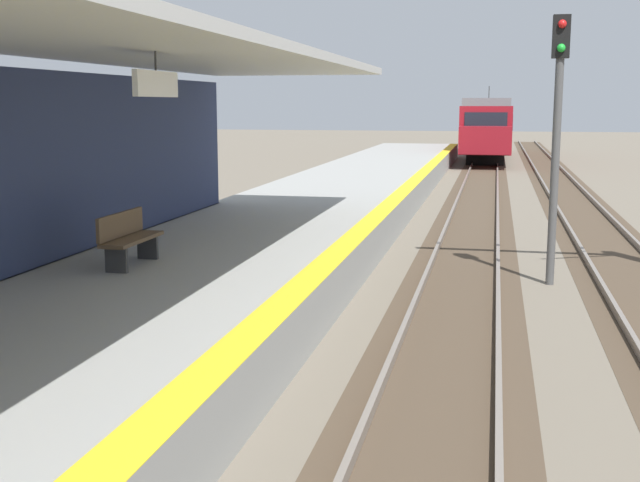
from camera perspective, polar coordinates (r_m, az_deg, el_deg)
name	(u,v)px	position (r m, az deg, el deg)	size (l,w,h in m)	color
station_platform	(241,258)	(16.65, -5.53, -1.20)	(5.00, 80.00, 0.91)	#999993
track_pair_nearest_platform	(467,251)	(19.90, 10.23, -0.72)	(2.34, 120.00, 0.16)	#4C3D2D
track_pair_middle	(616,257)	(20.09, 19.96, -1.05)	(2.34, 120.00, 0.16)	#4C3D2D
approaching_train	(487,125)	(54.95, 11.60, 7.93)	(2.93, 19.60, 4.76)	maroon
rail_signal_post	(557,122)	(16.51, 16.21, 7.96)	(0.32, 0.34, 5.20)	#4C4C4C
platform_bench	(128,237)	(13.83, -13.24, 0.27)	(0.45, 1.60, 0.88)	brown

